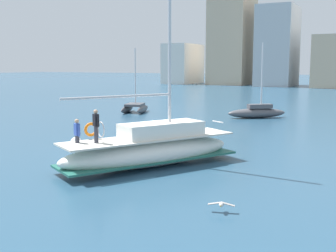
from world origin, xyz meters
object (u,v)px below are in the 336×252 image
moored_catamaran (135,107)px  seagull (221,204)px  moored_sloop_far (257,112)px  mooring_buoy (76,143)px  main_sailboat (151,148)px

moored_catamaran → seagull: size_ratio=7.22×
moored_catamaran → seagull: (19.30, -25.25, -0.26)m
moored_sloop_far → mooring_buoy: (-6.04, -19.43, -0.36)m
moored_sloop_far → mooring_buoy: 20.35m
moored_sloop_far → moored_catamaran: bearing=-173.7°
seagull → moored_sloop_far: bearing=103.4°
main_sailboat → moored_catamaran: 24.56m
moored_catamaran → seagull: 31.79m
moored_sloop_far → seagull: size_ratio=7.59×
moored_catamaran → moored_sloop_far: bearing=6.3°
moored_catamaran → mooring_buoy: (6.89, -18.00, -0.33)m
main_sailboat → moored_sloop_far: size_ratio=1.69×
moored_sloop_far → mooring_buoy: moored_sloop_far is taller
moored_sloop_far → seagull: moored_sloop_far is taller
moored_sloop_far → mooring_buoy: size_ratio=7.36×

